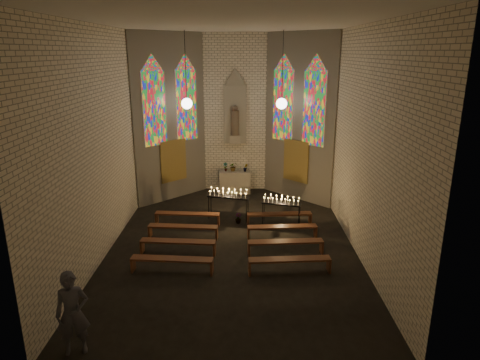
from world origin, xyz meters
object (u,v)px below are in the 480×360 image
votive_stand_right (281,201)px  visitor (73,313)px  votive_stand_left (228,195)px  aisle_flower_pot (238,218)px  altar (235,182)px

votive_stand_right → visitor: visitor is taller
votive_stand_left → aisle_flower_pot: bearing=-32.8°
votive_stand_left → visitor: size_ratio=0.86×
altar → votive_stand_right: 4.19m
aisle_flower_pot → votive_stand_left: 0.98m
altar → visitor: size_ratio=0.74×
visitor → altar: bearing=57.3°
aisle_flower_pot → visitor: 8.01m
votive_stand_left → votive_stand_right: bearing=-1.0°
votive_stand_right → visitor: size_ratio=0.78×
votive_stand_right → aisle_flower_pot: bearing=-168.6°
aisle_flower_pot → votive_stand_left: size_ratio=0.24×
altar → visitor: (-3.22, -10.87, 0.44)m
altar → aisle_flower_pot: 3.67m
altar → votive_stand_left: 3.30m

